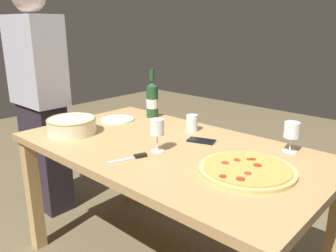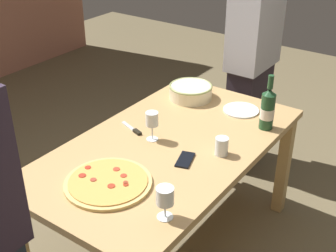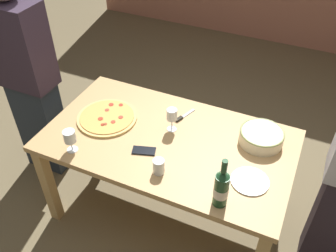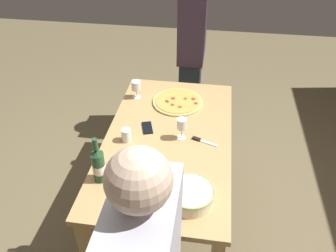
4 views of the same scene
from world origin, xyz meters
The scene contains 12 objects.
ground_plane centered at (0.00, 0.00, 0.00)m, with size 8.00×8.00×0.00m, color brown.
dining_table centered at (0.00, 0.00, 0.66)m, with size 1.60×0.90×0.75m.
pizza centered at (-0.46, 0.01, 0.76)m, with size 0.41×0.41×0.03m.
serving_bowl centered at (0.55, 0.21, 0.80)m, with size 0.28×0.28×0.09m.
wine_bottle centered at (0.46, -0.35, 0.87)m, with size 0.08×0.08×0.32m.
wine_glass_near_pizza centered at (-0.50, -0.34, 0.86)m, with size 0.08×0.08×0.15m.
wine_glass_by_bottle centered at (-0.02, 0.09, 0.87)m, with size 0.07×0.07×0.16m.
cup_amber centered at (0.07, -0.29, 0.80)m, with size 0.07×0.07×0.10m, color white.
side_plate centered at (0.57, -0.14, 0.76)m, with size 0.22×0.22×0.01m, color white.
cell_phone centered at (-0.09, -0.17, 0.76)m, with size 0.07×0.14×0.01m, color black.
pizza_knife centered at (0.00, 0.24, 0.76)m, with size 0.08×0.18×0.02m.
person_host centered at (1.16, 0.08, 0.83)m, with size 0.43×0.24×1.64m.
Camera 2 is at (-1.71, -1.22, 2.01)m, focal length 48.72 mm.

